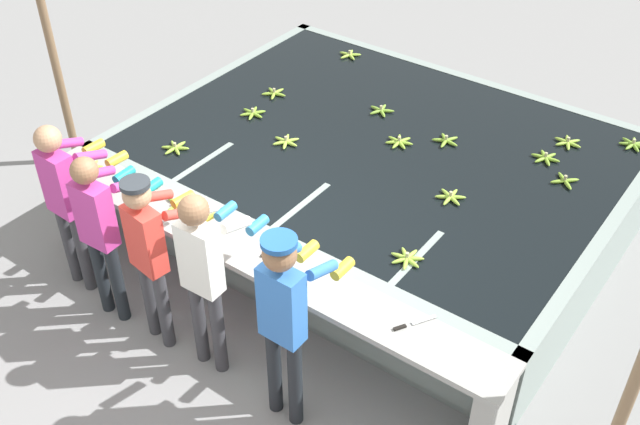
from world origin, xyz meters
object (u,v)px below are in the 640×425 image
at_px(worker_3, 204,267).
at_px(worker_4, 285,312).
at_px(worker_1, 100,224).
at_px(banana_bunch_ledge_1, 179,204).
at_px(banana_bunch_ledge_0, 144,188).
at_px(worker_2, 150,247).
at_px(worker_0, 65,193).
at_px(banana_bunch_floating_3, 450,197).
at_px(banana_bunch_floating_0, 274,93).
at_px(banana_bunch_floating_2, 253,113).
at_px(banana_bunch_floating_13, 565,181).
at_px(knife_0, 274,252).
at_px(banana_bunch_floating_5, 175,148).
at_px(banana_bunch_floating_12, 545,158).
at_px(banana_bunch_floating_11, 568,142).
at_px(banana_bunch_floating_6, 381,110).
at_px(support_post_left, 48,31).
at_px(banana_bunch_floating_4, 350,55).
at_px(banana_bunch_floating_7, 446,141).
at_px(banana_bunch_floating_10, 407,258).
at_px(banana_bunch_floating_9, 633,144).
at_px(banana_bunch_ledge_2, 88,168).
at_px(banana_bunch_floating_8, 399,142).
at_px(banana_bunch_floating_1, 286,141).

distance_m(worker_3, worker_4, 0.82).
relative_size(worker_1, banana_bunch_ledge_1, 5.92).
bearing_deg(banana_bunch_ledge_0, worker_2, -39.34).
bearing_deg(worker_4, worker_0, 178.72).
xyz_separation_m(banana_bunch_floating_3, banana_bunch_ledge_1, (-1.88, -1.51, 0.00)).
distance_m(banana_bunch_floating_0, banana_bunch_floating_2, 0.48).
distance_m(banana_bunch_floating_13, knife_0, 2.80).
bearing_deg(worker_1, worker_0, 170.73).
xyz_separation_m(worker_2, banana_bunch_floating_5, (-1.04, 1.29, -0.13)).
bearing_deg(banana_bunch_floating_12, banana_bunch_floating_11, 80.14).
height_order(worker_3, banana_bunch_floating_6, worker_3).
height_order(banana_bunch_floating_11, support_post_left, support_post_left).
xyz_separation_m(worker_4, banana_bunch_floating_4, (-2.19, 3.99, -0.22)).
xyz_separation_m(banana_bunch_floating_11, banana_bunch_ledge_1, (-2.38, -3.00, 0.00)).
distance_m(worker_2, worker_3, 0.55).
bearing_deg(banana_bunch_floating_7, banana_bunch_floating_10, -70.96).
distance_m(banana_bunch_floating_4, banana_bunch_floating_11, 2.87).
height_order(banana_bunch_floating_4, banana_bunch_ledge_1, banana_bunch_ledge_1).
distance_m(banana_bunch_floating_5, banana_bunch_ledge_0, 0.71).
height_order(worker_1, banana_bunch_ledge_0, worker_1).
xyz_separation_m(banana_bunch_floating_13, banana_bunch_ledge_1, (-2.60, -2.35, 0.00)).
xyz_separation_m(banana_bunch_floating_7, banana_bunch_floating_9, (1.52, 1.03, -0.00)).
bearing_deg(knife_0, banana_bunch_ledge_2, -177.18).
xyz_separation_m(banana_bunch_floating_11, banana_bunch_ledge_0, (-2.79, -3.02, 0.00)).
relative_size(banana_bunch_floating_8, banana_bunch_ledge_2, 1.00).
bearing_deg(worker_1, banana_bunch_ledge_0, 108.10).
bearing_deg(worker_2, banana_bunch_floating_12, 59.16).
relative_size(worker_0, support_post_left, 0.53).
distance_m(banana_bunch_floating_8, banana_bunch_floating_13, 1.61).
relative_size(worker_0, banana_bunch_floating_1, 6.06).
bearing_deg(worker_4, banana_bunch_floating_0, 130.39).
bearing_deg(banana_bunch_floating_8, banana_bunch_floating_4, 138.73).
bearing_deg(banana_bunch_floating_3, banana_bunch_floating_11, 71.54).
bearing_deg(banana_bunch_floating_7, banana_bunch_ledge_2, -135.65).
bearing_deg(banana_bunch_floating_13, banana_bunch_floating_11, 109.35).
bearing_deg(worker_4, worker_1, -178.97).
distance_m(banana_bunch_floating_5, banana_bunch_floating_10, 2.68).
height_order(worker_1, worker_2, worker_1).
height_order(banana_bunch_floating_1, banana_bunch_ledge_0, banana_bunch_ledge_0).
bearing_deg(worker_1, banana_bunch_floating_13, 47.35).
relative_size(worker_3, knife_0, 5.21).
relative_size(banana_bunch_floating_8, banana_bunch_ledge_1, 1.00).
xyz_separation_m(banana_bunch_floating_11, knife_0, (-1.30, -3.00, -0.01)).
xyz_separation_m(worker_0, support_post_left, (-1.71, 1.29, 0.58)).
bearing_deg(worker_0, banana_bunch_floating_11, 49.09).
relative_size(banana_bunch_floating_11, knife_0, 0.85).
relative_size(banana_bunch_floating_13, banana_bunch_ledge_1, 0.80).
xyz_separation_m(worker_1, banana_bunch_floating_1, (0.32, 2.06, -0.12)).
bearing_deg(worker_2, banana_bunch_floating_10, 36.70).
distance_m(banana_bunch_floating_5, banana_bunch_floating_7, 2.67).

